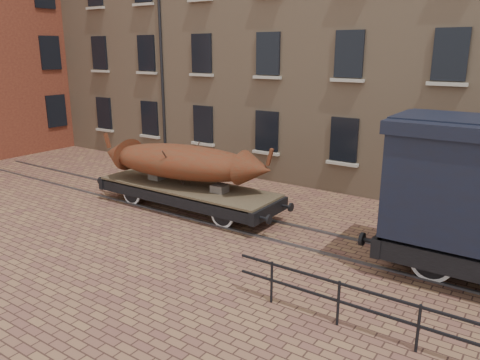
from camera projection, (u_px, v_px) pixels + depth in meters
The scene contains 5 objects.
ground at pixel (252, 225), 15.30m from camera, with size 90.00×90.00×0.00m, color brown.
warehouse_cream at pixel (442, 14), 19.72m from camera, with size 40.00×10.19×14.00m.
rail_track at pixel (252, 225), 15.30m from camera, with size 30.00×1.52×0.06m.
flatcar_wagon at pixel (187, 190), 16.63m from camera, with size 7.72×2.09×1.17m.
iron_boat at pixel (182, 162), 16.45m from camera, with size 6.83×2.80×1.63m.
Camera 1 is at (7.81, -12.04, 5.54)m, focal length 35.00 mm.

